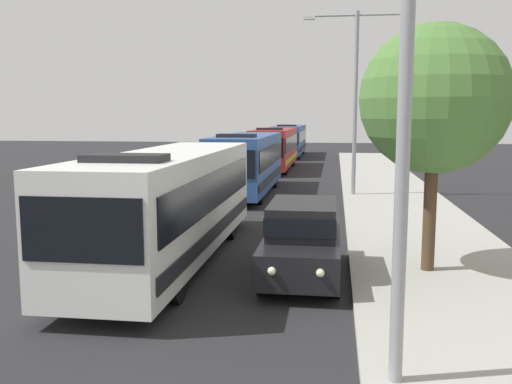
# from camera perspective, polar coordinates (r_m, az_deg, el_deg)

# --- Properties ---
(bus_lead) EXTENTS (2.58, 11.02, 3.21)m
(bus_lead) POSITION_cam_1_polar(r_m,az_deg,el_deg) (15.55, -8.69, -0.94)
(bus_lead) COLOR silver
(bus_lead) RESTS_ON ground_plane
(bus_second_in_line) EXTENTS (2.58, 10.44, 3.21)m
(bus_second_in_line) POSITION_cam_1_polar(r_m,az_deg,el_deg) (28.73, -0.90, 3.13)
(bus_second_in_line) COLOR #284C8C
(bus_second_in_line) RESTS_ON ground_plane
(bus_middle) EXTENTS (2.58, 11.65, 3.21)m
(bus_middle) POSITION_cam_1_polar(r_m,az_deg,el_deg) (41.98, 1.95, 4.60)
(bus_middle) COLOR maroon
(bus_middle) RESTS_ON ground_plane
(bus_fourth_in_line) EXTENTS (2.58, 12.30, 3.21)m
(bus_fourth_in_line) POSITION_cam_1_polar(r_m,az_deg,el_deg) (55.93, 3.49, 5.39)
(bus_fourth_in_line) COLOR #284C8C
(bus_fourth_in_line) RESTS_ON ground_plane
(white_suv) EXTENTS (1.86, 4.61, 1.90)m
(white_suv) POSITION_cam_1_polar(r_m,az_deg,el_deg) (13.96, 4.77, -4.62)
(white_suv) COLOR black
(white_suv) RESTS_ON ground_plane
(streetlamp_near) EXTENTS (6.03, 0.28, 8.09)m
(streetlamp_near) POSITION_cam_1_polar(r_m,az_deg,el_deg) (8.13, 15.19, 15.29)
(streetlamp_near) COLOR gray
(streetlamp_near) RESTS_ON sidewalk
(streetlamp_mid) EXTENTS (5.12, 0.28, 8.85)m
(streetlamp_mid) POSITION_cam_1_polar(r_m,az_deg,el_deg) (28.02, 10.14, 10.62)
(streetlamp_mid) COLOR gray
(streetlamp_mid) RESTS_ON sidewalk
(roadside_tree) EXTENTS (3.65, 3.65, 6.11)m
(roadside_tree) POSITION_cam_1_polar(r_m,az_deg,el_deg) (14.46, 17.76, 8.96)
(roadside_tree) COLOR #4C3823
(roadside_tree) RESTS_ON sidewalk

